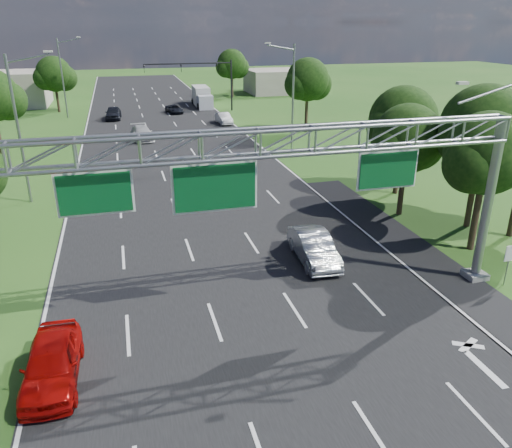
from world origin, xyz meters
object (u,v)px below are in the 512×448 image
object	(u,v)px
sign_gantry	(260,158)
red_coupe	(52,363)
regulatory_sign	(510,257)
box_truck	(202,97)
traffic_signal	(207,74)
silver_sedan	(314,247)

from	to	relation	value
sign_gantry	red_coupe	distance (m)	10.68
regulatory_sign	box_truck	bearing A→B (deg)	94.79
regulatory_sign	red_coupe	world-z (taller)	regulatory_sign
red_coupe	box_truck	size ratio (longest dim) A/B	0.61
traffic_signal	box_truck	bearing A→B (deg)	90.12
regulatory_sign	red_coupe	distance (m)	20.48
regulatory_sign	traffic_signal	xyz separation A→B (m)	(-4.92, 54.02, 3.66)
regulatory_sign	box_truck	distance (m)	59.03
traffic_signal	red_coupe	bearing A→B (deg)	-105.53
regulatory_sign	silver_sedan	distance (m)	9.42
sign_gantry	regulatory_sign	bearing A→B (deg)	-4.83
regulatory_sign	box_truck	world-z (taller)	box_truck
red_coupe	silver_sedan	distance (m)	14.05
regulatory_sign	silver_sedan	bearing A→B (deg)	148.34
sign_gantry	regulatory_sign	xyz separation A→B (m)	(12.07, -1.02, -5.38)
regulatory_sign	red_coupe	size ratio (longest dim) A/B	0.46
regulatory_sign	traffic_signal	world-z (taller)	traffic_signal
red_coupe	box_truck	world-z (taller)	box_truck
red_coupe	sign_gantry	bearing A→B (deg)	19.56
traffic_signal	box_truck	size ratio (longest dim) A/B	1.61
sign_gantry	box_truck	distance (m)	58.50
traffic_signal	red_coupe	world-z (taller)	traffic_signal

